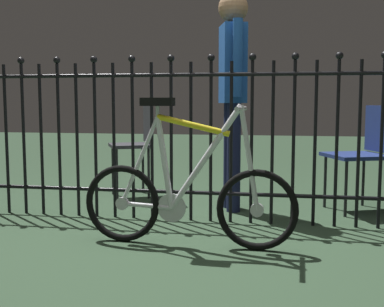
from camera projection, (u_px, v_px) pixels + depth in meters
name	position (u px, v px, depth m)	size (l,w,h in m)	color
ground_plane	(185.00, 244.00, 3.04)	(20.00, 20.00, 0.00)	#2D442E
iron_fence	(196.00, 134.00, 3.58)	(4.08, 0.07, 1.29)	black
bicycle	(187.00, 195.00, 2.98)	(1.34, 0.40, 0.91)	black
chair_navy	(366.00, 147.00, 3.92)	(0.56, 0.56, 0.85)	black
chair_charcoal	(138.00, 138.00, 4.53)	(0.49, 0.49, 0.90)	black
person_visitor	(233.00, 81.00, 3.91)	(0.26, 0.46, 1.74)	#191E3F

